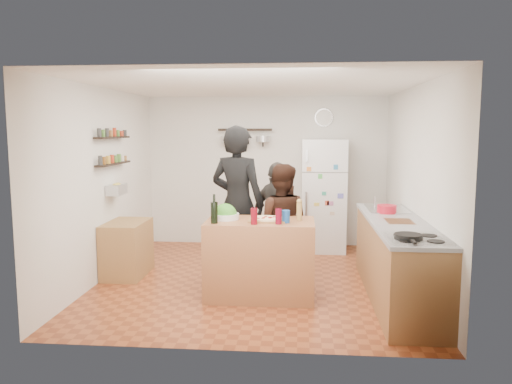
# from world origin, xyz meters

# --- Properties ---
(room_shell) EXTENTS (4.20, 4.20, 4.20)m
(room_shell) POSITION_xyz_m (0.00, 0.39, 1.25)
(room_shell) COLOR brown
(room_shell) RESTS_ON ground
(prep_island) EXTENTS (1.25, 0.72, 0.91)m
(prep_island) POSITION_xyz_m (0.11, -0.62, 0.46)
(prep_island) COLOR #9B6139
(prep_island) RESTS_ON floor
(pizza_board) EXTENTS (0.42, 0.34, 0.02)m
(pizza_board) POSITION_xyz_m (0.19, -0.64, 0.92)
(pizza_board) COLOR brown
(pizza_board) RESTS_ON prep_island
(pizza) EXTENTS (0.34, 0.34, 0.02)m
(pizza) POSITION_xyz_m (0.19, -0.64, 0.94)
(pizza) COLOR beige
(pizza) RESTS_ON pizza_board
(salad_bowl) EXTENTS (0.33, 0.33, 0.07)m
(salad_bowl) POSITION_xyz_m (-0.31, -0.57, 0.94)
(salad_bowl) COLOR silver
(salad_bowl) RESTS_ON prep_island
(wine_bottle) EXTENTS (0.08, 0.08, 0.24)m
(wine_bottle) POSITION_xyz_m (-0.39, -0.84, 1.03)
(wine_bottle) COLOR black
(wine_bottle) RESTS_ON prep_island
(wine_glass_near) EXTENTS (0.07, 0.07, 0.18)m
(wine_glass_near) POSITION_xyz_m (0.06, -0.86, 1.00)
(wine_glass_near) COLOR #630812
(wine_glass_near) RESTS_ON prep_island
(wine_glass_far) EXTENTS (0.07, 0.07, 0.17)m
(wine_glass_far) POSITION_xyz_m (0.33, -0.82, 1.00)
(wine_glass_far) COLOR #5F0819
(wine_glass_far) RESTS_ON prep_island
(pepper_mill) EXTENTS (0.06, 0.06, 0.20)m
(pepper_mill) POSITION_xyz_m (0.56, -0.57, 1.01)
(pepper_mill) COLOR #A78446
(pepper_mill) RESTS_ON prep_island
(salt_canister) EXTENTS (0.09, 0.09, 0.14)m
(salt_canister) POSITION_xyz_m (0.41, -0.74, 0.98)
(salt_canister) COLOR navy
(salt_canister) RESTS_ON prep_island
(person_left) EXTENTS (0.85, 0.70, 2.01)m
(person_left) POSITION_xyz_m (-0.23, -0.00, 1.00)
(person_left) COLOR black
(person_left) RESTS_ON floor
(person_center) EXTENTS (0.81, 0.66, 1.53)m
(person_center) POSITION_xyz_m (0.33, -0.11, 0.77)
(person_center) COLOR black
(person_center) RESTS_ON floor
(person_back) EXTENTS (0.94, 0.82, 1.52)m
(person_back) POSITION_xyz_m (0.26, 0.48, 0.76)
(person_back) COLOR #312E2B
(person_back) RESTS_ON floor
(counter_run) EXTENTS (0.63, 2.63, 0.90)m
(counter_run) POSITION_xyz_m (1.70, -0.55, 0.45)
(counter_run) COLOR #9E7042
(counter_run) RESTS_ON floor
(stove_top) EXTENTS (0.60, 0.62, 0.02)m
(stove_top) POSITION_xyz_m (1.70, -1.50, 0.91)
(stove_top) COLOR white
(stove_top) RESTS_ON counter_run
(skillet) EXTENTS (0.26, 0.26, 0.05)m
(skillet) POSITION_xyz_m (1.60, -1.53, 0.95)
(skillet) COLOR black
(skillet) RESTS_ON stove_top
(sink) EXTENTS (0.50, 0.80, 0.03)m
(sink) POSITION_xyz_m (1.70, 0.30, 0.92)
(sink) COLOR silver
(sink) RESTS_ON counter_run
(cutting_board) EXTENTS (0.30, 0.40, 0.02)m
(cutting_board) POSITION_xyz_m (1.70, -0.58, 0.91)
(cutting_board) COLOR #985D37
(cutting_board) RESTS_ON counter_run
(red_bowl) EXTENTS (0.24, 0.24, 0.10)m
(red_bowl) POSITION_xyz_m (1.65, -0.03, 0.97)
(red_bowl) COLOR red
(red_bowl) RESTS_ON counter_run
(fridge) EXTENTS (0.70, 0.68, 1.80)m
(fridge) POSITION_xyz_m (0.95, 1.75, 0.90)
(fridge) COLOR white
(fridge) RESTS_ON floor
(wall_clock) EXTENTS (0.30, 0.03, 0.30)m
(wall_clock) POSITION_xyz_m (0.95, 2.08, 2.15)
(wall_clock) COLOR silver
(wall_clock) RESTS_ON back_wall
(spice_shelf_lower) EXTENTS (0.12, 1.00, 0.02)m
(spice_shelf_lower) POSITION_xyz_m (-1.93, 0.20, 1.50)
(spice_shelf_lower) COLOR black
(spice_shelf_lower) RESTS_ON left_wall
(spice_shelf_upper) EXTENTS (0.12, 1.00, 0.02)m
(spice_shelf_upper) POSITION_xyz_m (-1.93, 0.20, 1.85)
(spice_shelf_upper) COLOR black
(spice_shelf_upper) RESTS_ON left_wall
(produce_basket) EXTENTS (0.18, 0.35, 0.14)m
(produce_basket) POSITION_xyz_m (-1.90, 0.20, 1.15)
(produce_basket) COLOR silver
(produce_basket) RESTS_ON left_wall
(side_table) EXTENTS (0.50, 0.80, 0.73)m
(side_table) POSITION_xyz_m (-1.74, 0.08, 0.36)
(side_table) COLOR #A67B45
(side_table) RESTS_ON floor
(pot_rack) EXTENTS (0.90, 0.04, 0.04)m
(pot_rack) POSITION_xyz_m (-0.35, 2.00, 1.95)
(pot_rack) COLOR black
(pot_rack) RESTS_ON back_wall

